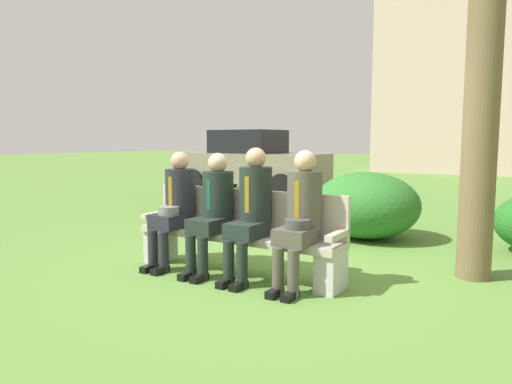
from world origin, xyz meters
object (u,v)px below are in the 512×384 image
(park_bench, at_px, (239,233))
(shrub_mid_lawn, at_px, (366,205))
(parked_car_near, at_px, (252,162))
(seated_man_centerright, at_px, (251,207))
(seated_man_centerleft, at_px, (213,206))
(seated_man_rightmost, at_px, (300,213))
(seated_man_leftmost, at_px, (175,203))

(park_bench, distance_m, shrub_mid_lawn, 2.54)
(shrub_mid_lawn, relative_size, parked_car_near, 0.39)
(seated_man_centerright, xyz_separation_m, shrub_mid_lawn, (0.32, 2.60, -0.27))
(seated_man_centerleft, relative_size, shrub_mid_lawn, 0.83)
(park_bench, bearing_deg, seated_man_rightmost, -9.45)
(seated_man_centerright, bearing_deg, seated_man_centerleft, -179.30)
(seated_man_leftmost, bearing_deg, seated_man_centerright, 0.62)
(seated_man_centerleft, relative_size, seated_man_rightmost, 0.97)
(seated_man_rightmost, bearing_deg, parked_car_near, 125.74)
(seated_man_leftmost, xyz_separation_m, seated_man_centerright, (1.02, 0.01, 0.03))
(park_bench, xyz_separation_m, seated_man_centerright, (0.23, -0.12, 0.32))
(seated_man_rightmost, bearing_deg, park_bench, 170.55)
(seated_man_centerleft, bearing_deg, seated_man_leftmost, -179.45)
(park_bench, height_order, seated_man_centerright, seated_man_centerright)
(park_bench, xyz_separation_m, seated_man_leftmost, (-0.79, -0.14, 0.29))
(seated_man_rightmost, distance_m, shrub_mid_lawn, 2.63)
(seated_man_leftmost, relative_size, parked_car_near, 0.33)
(shrub_mid_lawn, bearing_deg, seated_man_centerleft, -107.26)
(seated_man_leftmost, height_order, seated_man_rightmost, seated_man_rightmost)
(park_bench, bearing_deg, seated_man_leftmost, -170.24)
(seated_man_centerleft, bearing_deg, seated_man_centerright, 0.70)
(park_bench, relative_size, seated_man_leftmost, 1.83)
(seated_man_centerright, distance_m, seated_man_rightmost, 0.56)
(seated_man_centerright, distance_m, parked_car_near, 7.66)
(park_bench, height_order, shrub_mid_lawn, shrub_mid_lawn)
(park_bench, relative_size, parked_car_near, 0.60)
(seated_man_centerright, relative_size, shrub_mid_lawn, 0.87)
(shrub_mid_lawn, bearing_deg, seated_man_leftmost, -117.29)
(park_bench, xyz_separation_m, seated_man_centerleft, (-0.25, -0.13, 0.29))
(seated_man_rightmost, bearing_deg, seated_man_leftmost, -179.88)
(park_bench, xyz_separation_m, parked_car_near, (-3.87, 6.34, 0.40))
(park_bench, distance_m, seated_man_leftmost, 0.85)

